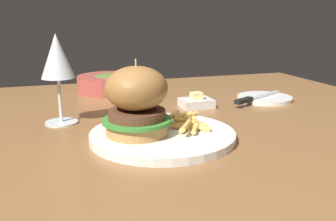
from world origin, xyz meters
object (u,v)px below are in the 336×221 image
Objects in this scene: main_plate at (163,135)px; wine_glass at (57,59)px; bread_plate at (265,98)px; table_knife at (255,98)px; burger_sandwich at (137,101)px; soup_bowl at (110,83)px; butter_dish at (196,102)px.

wine_glass is at bearing 136.52° from main_plate.
wine_glass is 0.53m from bread_plate.
table_knife is (-0.04, -0.02, 0.01)m from bread_plate.
burger_sandwich is (-0.05, 0.00, 0.07)m from main_plate.
table_knife is (0.35, 0.19, -0.06)m from burger_sandwich.
soup_bowl is (-0.32, 0.26, 0.01)m from table_knife.
soup_bowl reaches higher than butter_dish.
soup_bowl is at bearing 63.24° from wine_glass.
wine_glass reaches higher than soup_bowl.
wine_glass is 1.01× the size of table_knife.
wine_glass is 0.49m from table_knife.
bread_plate is 0.44m from soup_bowl.
wine_glass reaches higher than bread_plate.
table_knife is at bearing -2.93° from butter_dish.
butter_dish is at bearing -56.51° from soup_bowl.
soup_bowl is at bearing 123.49° from butter_dish.
burger_sandwich is 0.93× the size of bread_plate.
burger_sandwich is 0.21m from wine_glass.
table_knife is 0.15m from butter_dish.
table_knife is at bearing 32.84° from main_plate.
butter_dish is (-0.15, 0.01, -0.00)m from table_knife.
table_knife is 0.41m from soup_bowl.
wine_glass is at bearing -116.76° from soup_bowl.
soup_bowl is at bearing 92.39° from main_plate.
wine_glass is 2.42× the size of butter_dish.
butter_dish reaches higher than main_plate.
wine_glass is at bearing -175.66° from table_knife.
table_knife reaches higher than bread_plate.
main_plate is at bearing -87.61° from soup_bowl.
main_plate is 0.25m from butter_dish.
butter_dish is (0.19, 0.20, -0.06)m from burger_sandwich.
table_knife is (0.47, 0.04, -0.12)m from wine_glass.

